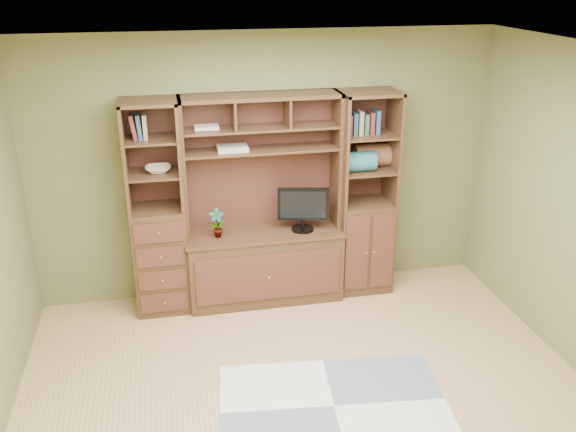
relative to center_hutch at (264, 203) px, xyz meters
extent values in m
cube|color=tan|center=(0.07, -1.73, -1.02)|extent=(4.60, 4.10, 0.04)
cube|color=white|center=(0.07, -1.73, 1.58)|extent=(4.60, 4.10, 0.04)
cube|color=olive|center=(0.07, 0.27, 0.28)|extent=(4.50, 0.04, 2.60)
cube|color=#462B18|center=(0.00, 0.00, 0.00)|extent=(1.54, 0.53, 2.05)
cube|color=#462B18|center=(-1.00, 0.04, 0.00)|extent=(0.50, 0.45, 2.05)
cube|color=#462B18|center=(1.02, 0.04, 0.00)|extent=(0.55, 0.45, 2.05)
cube|color=#AAAFB0|center=(0.23, -1.75, -1.02)|extent=(1.86, 1.34, 0.01)
cube|color=black|center=(0.38, -0.03, 0.00)|extent=(0.53, 0.32, 0.60)
imported|color=#9F5F36|center=(-0.46, -0.03, -0.15)|extent=(0.15, 0.10, 0.28)
cube|color=#BEB1A2|center=(-0.27, 0.09, 0.54)|extent=(0.28, 0.21, 0.04)
imported|color=silver|center=(-0.96, 0.04, 0.39)|extent=(0.23, 0.23, 0.06)
cube|color=#29606C|center=(0.92, -0.01, 0.36)|extent=(0.34, 0.19, 0.19)
cube|color=brown|center=(1.13, 0.12, 0.38)|extent=(0.41, 0.23, 0.23)
camera|label=1|loc=(-0.88, -5.35, 2.10)|focal=38.00mm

